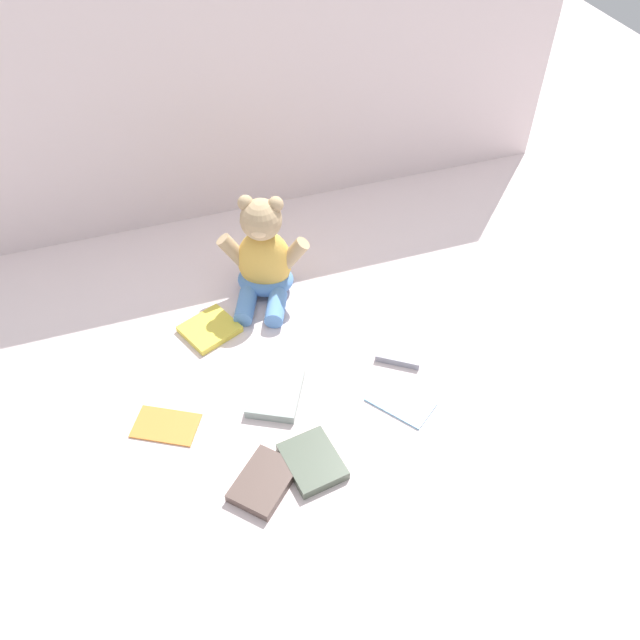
# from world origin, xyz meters

# --- Properties ---
(ground_plane) EXTENTS (3.20, 3.20, 0.00)m
(ground_plane) POSITION_xyz_m (0.00, 0.00, 0.00)
(ground_plane) COLOR silver
(backdrop_drape) EXTENTS (1.54, 0.03, 0.59)m
(backdrop_drape) POSITION_xyz_m (0.00, 0.45, 0.29)
(backdrop_drape) COLOR silver
(backdrop_drape) RESTS_ON ground_plane
(teddy_bear) EXTENTS (0.19, 0.20, 0.24)m
(teddy_bear) POSITION_xyz_m (-0.07, 0.12, 0.09)
(teddy_bear) COLOR #E5B24C
(teddy_bear) RESTS_ON ground_plane
(book_case_0) EXTENTS (0.13, 0.14, 0.01)m
(book_case_0) POSITION_xyz_m (0.09, -0.26, 0.00)
(book_case_0) COLOR #81B8E1
(book_case_0) RESTS_ON ground_plane
(book_case_1) EXTENTS (0.14, 0.12, 0.01)m
(book_case_1) POSITION_xyz_m (-0.34, -0.18, 0.00)
(book_case_1) COLOR orange
(book_case_1) RESTS_ON ground_plane
(book_case_2) EXTENTS (0.13, 0.13, 0.01)m
(book_case_2) POSITION_xyz_m (-0.22, 0.03, 0.01)
(book_case_2) COLOR gold
(book_case_2) RESTS_ON ground_plane
(book_case_3) EXTENTS (0.10, 0.12, 0.02)m
(book_case_3) POSITION_xyz_m (-0.12, -0.34, 0.01)
(book_case_3) COLOR #4E5849
(book_case_3) RESTS_ON ground_plane
(book_case_4) EXTENTS (0.13, 0.14, 0.02)m
(book_case_4) POSITION_xyz_m (0.14, -0.13, 0.01)
(book_case_4) COLOR gray
(book_case_4) RESTS_ON ground_plane
(book_case_5) EXTENTS (0.14, 0.14, 0.02)m
(book_case_5) POSITION_xyz_m (-0.21, -0.35, 0.01)
(book_case_5) COLOR brown
(book_case_5) RESTS_ON ground_plane
(book_case_6) EXTENTS (0.14, 0.15, 0.02)m
(book_case_6) POSITION_xyz_m (-0.13, -0.17, 0.01)
(book_case_6) COLOR #8E9D96
(book_case_6) RESTS_ON ground_plane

